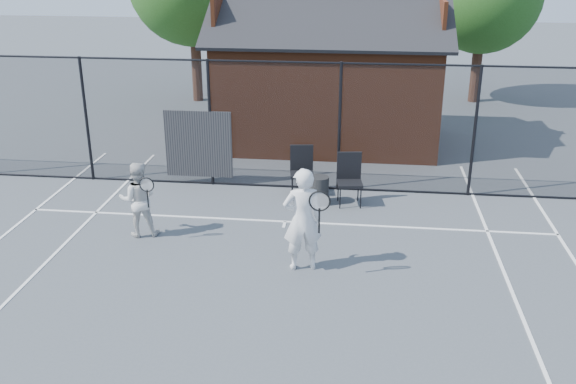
# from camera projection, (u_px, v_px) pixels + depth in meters

# --- Properties ---
(ground) EXTENTS (80.00, 80.00, 0.00)m
(ground) POSITION_uv_depth(u_px,v_px,m) (263.00, 295.00, 10.60)
(ground) COLOR #495053
(ground) RESTS_ON ground
(court_lines) EXTENTS (11.02, 18.00, 0.01)m
(court_lines) POSITION_uv_depth(u_px,v_px,m) (250.00, 341.00, 9.37)
(court_lines) COLOR white
(court_lines) RESTS_ON ground
(fence) EXTENTS (22.04, 3.00, 3.00)m
(fence) POSITION_uv_depth(u_px,v_px,m) (283.00, 128.00, 14.72)
(fence) COLOR black
(fence) RESTS_ON ground
(clubhouse) EXTENTS (6.50, 4.36, 4.19)m
(clubhouse) POSITION_uv_depth(u_px,v_px,m) (328.00, 86.00, 18.27)
(clubhouse) COLOR #5E2C16
(clubhouse) RESTS_ON ground
(player_front) EXTENTS (0.89, 0.70, 1.89)m
(player_front) POSITION_uv_depth(u_px,v_px,m) (303.00, 219.00, 11.15)
(player_front) COLOR white
(player_front) RESTS_ON ground
(player_back) EXTENTS (0.88, 0.74, 1.51)m
(player_back) POSITION_uv_depth(u_px,v_px,m) (138.00, 199.00, 12.52)
(player_back) COLOR silver
(player_back) RESTS_ON ground
(chair_left) EXTENTS (0.60, 0.61, 1.10)m
(chair_left) POSITION_uv_depth(u_px,v_px,m) (302.00, 172.00, 14.63)
(chair_left) COLOR black
(chair_left) RESTS_ON ground
(chair_right) EXTENTS (0.61, 0.63, 1.13)m
(chair_right) POSITION_uv_depth(u_px,v_px,m) (350.00, 181.00, 14.04)
(chair_right) COLOR black
(chair_right) RESTS_ON ground
(waste_bin) EXTENTS (0.45, 0.45, 0.63)m
(waste_bin) POSITION_uv_depth(u_px,v_px,m) (319.00, 190.00, 14.20)
(waste_bin) COLOR #242424
(waste_bin) RESTS_ON ground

